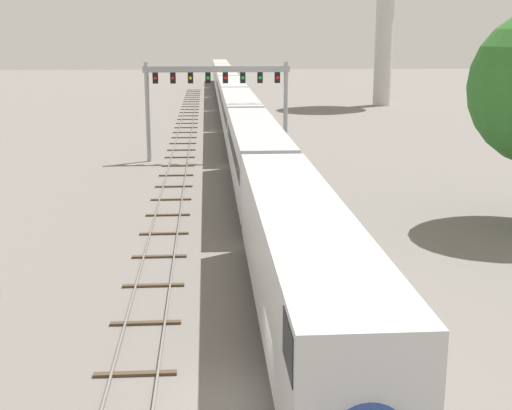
# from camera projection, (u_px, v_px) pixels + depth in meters

# --- Properties ---
(ground_plane) EXTENTS (400.00, 400.00, 0.00)m
(ground_plane) POSITION_uv_depth(u_px,v_px,m) (251.00, 404.00, 20.35)
(ground_plane) COLOR slate
(track_main) EXTENTS (2.60, 200.00, 0.16)m
(track_main) POSITION_uv_depth(u_px,v_px,m) (235.00, 129.00, 78.63)
(track_main) COLOR slate
(track_main) RESTS_ON ground
(track_near) EXTENTS (2.60, 160.00, 0.16)m
(track_near) POSITION_uv_depth(u_px,v_px,m) (179.00, 161.00, 58.87)
(track_near) COLOR slate
(track_near) RESTS_ON ground
(passenger_train) EXTENTS (3.04, 154.14, 4.80)m
(passenger_train) POSITION_uv_depth(u_px,v_px,m) (231.00, 98.00, 88.60)
(passenger_train) COLOR silver
(passenger_train) RESTS_ON ground
(signal_gantry) EXTENTS (12.10, 0.49, 8.21)m
(signal_gantry) POSITION_uv_depth(u_px,v_px,m) (217.00, 88.00, 58.22)
(signal_gantry) COLOR #999BA0
(signal_gantry) RESTS_ON ground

